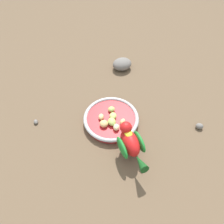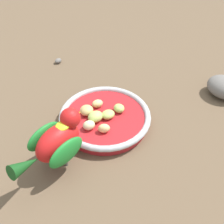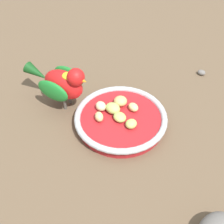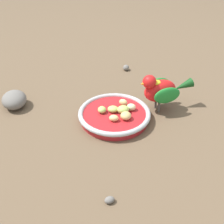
% 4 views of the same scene
% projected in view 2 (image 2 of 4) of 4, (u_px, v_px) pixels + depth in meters
% --- Properties ---
extents(ground_plane, '(4.00, 4.00, 0.00)m').
position_uv_depth(ground_plane, '(117.00, 120.00, 0.72)').
color(ground_plane, brown).
extents(feeding_bowl, '(0.21, 0.21, 0.03)m').
position_uv_depth(feeding_bowl, '(105.00, 118.00, 0.70)').
color(feeding_bowl, '#AD1E23').
rests_on(feeding_bowl, ground_plane).
extents(apple_piece_0, '(0.04, 0.04, 0.02)m').
position_uv_depth(apple_piece_0, '(108.00, 114.00, 0.69)').
color(apple_piece_0, '#B2CC66').
rests_on(apple_piece_0, feeding_bowl).
extents(apple_piece_1, '(0.04, 0.04, 0.02)m').
position_uv_depth(apple_piece_1, '(87.00, 110.00, 0.70)').
color(apple_piece_1, tan).
rests_on(apple_piece_1, feeding_bowl).
extents(apple_piece_2, '(0.04, 0.04, 0.02)m').
position_uv_depth(apple_piece_2, '(95.00, 117.00, 0.68)').
color(apple_piece_2, '#B2CC66').
rests_on(apple_piece_2, feeding_bowl).
extents(apple_piece_3, '(0.03, 0.03, 0.02)m').
position_uv_depth(apple_piece_3, '(104.00, 128.00, 0.66)').
color(apple_piece_3, '#E5C67F').
rests_on(apple_piece_3, feeding_bowl).
extents(apple_piece_4, '(0.03, 0.03, 0.02)m').
position_uv_depth(apple_piece_4, '(118.00, 108.00, 0.70)').
color(apple_piece_4, '#B2CC66').
rests_on(apple_piece_4, feeding_bowl).
extents(apple_piece_5, '(0.03, 0.03, 0.02)m').
position_uv_depth(apple_piece_5, '(89.00, 125.00, 0.66)').
color(apple_piece_5, beige).
rests_on(apple_piece_5, feeding_bowl).
extents(apple_piece_6, '(0.03, 0.03, 0.02)m').
position_uv_depth(apple_piece_6, '(97.00, 104.00, 0.72)').
color(apple_piece_6, '#E5C67F').
rests_on(apple_piece_6, feeding_bowl).
extents(parrot, '(0.08, 0.17, 0.12)m').
position_uv_depth(parrot, '(56.00, 141.00, 0.58)').
color(parrot, '#59544C').
rests_on(parrot, ground_plane).
extents(rock_large, '(0.09, 0.08, 0.05)m').
position_uv_depth(rock_large, '(224.00, 87.00, 0.77)').
color(rock_large, slate).
rests_on(rock_large, ground_plane).
extents(pebble_0, '(0.02, 0.02, 0.01)m').
position_uv_depth(pebble_0, '(58.00, 61.00, 0.89)').
color(pebble_0, slate).
rests_on(pebble_0, ground_plane).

